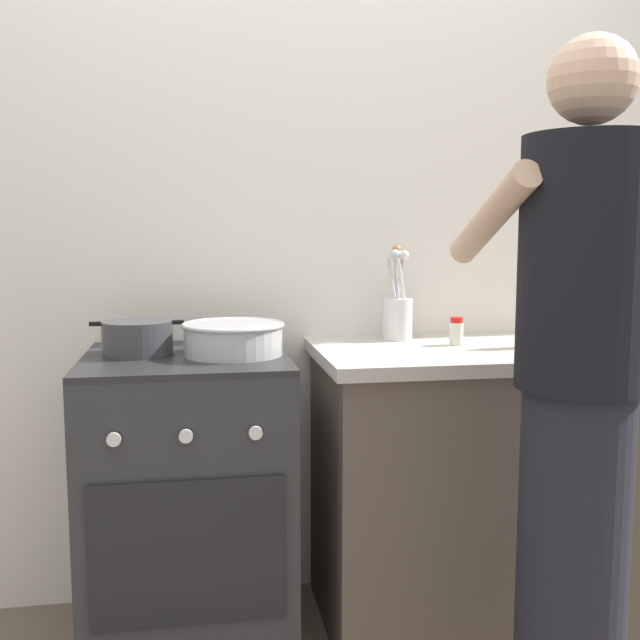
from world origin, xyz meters
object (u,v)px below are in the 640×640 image
object	(u,v)px
stove_range	(189,501)
utensil_crock	(398,311)
spice_bottle	(456,332)
pot	(138,338)
oil_bottle	(545,316)
mixing_bowl	(233,337)
person	(578,404)

from	to	relation	value
stove_range	utensil_crock	size ratio (longest dim) A/B	2.81
spice_bottle	pot	bearing A→B (deg)	-179.03
utensil_crock	oil_bottle	xyz separation A→B (m)	(0.41, -0.24, 0.00)
stove_range	oil_bottle	bearing A→B (deg)	-2.18
stove_range	pot	distance (m)	0.52
mixing_bowl	person	xyz separation A→B (m)	(0.77, -0.60, -0.09)
mixing_bowl	person	bearing A→B (deg)	-37.70
spice_bottle	person	size ratio (longest dim) A/B	0.05
mixing_bowl	spice_bottle	xyz separation A→B (m)	(0.72, 0.07, -0.01)
pot	oil_bottle	bearing A→B (deg)	-3.28
mixing_bowl	spice_bottle	size ratio (longest dim) A/B	3.35
pot	mixing_bowl	distance (m)	0.28
pot	person	xyz separation A→B (m)	(1.05, -0.65, -0.09)
oil_bottle	person	xyz separation A→B (m)	(-0.20, -0.58, -0.14)
utensil_crock	spice_bottle	size ratio (longest dim) A/B	3.51
pot	person	distance (m)	1.24
stove_range	oil_bottle	world-z (taller)	oil_bottle
oil_bottle	utensil_crock	bearing A→B (deg)	150.31
pot	stove_range	bearing A→B (deg)	-11.95
oil_bottle	person	distance (m)	0.63
person	stove_range	bearing A→B (deg)	145.87
spice_bottle	stove_range	bearing A→B (deg)	-176.90
mixing_bowl	stove_range	bearing A→B (deg)	171.28
mixing_bowl	spice_bottle	bearing A→B (deg)	5.41
stove_range	person	size ratio (longest dim) A/B	0.53
mixing_bowl	oil_bottle	bearing A→B (deg)	-1.23
stove_range	oil_bottle	xyz separation A→B (m)	(1.12, -0.04, 0.55)
stove_range	spice_bottle	bearing A→B (deg)	3.10
mixing_bowl	utensil_crock	xyz separation A→B (m)	(0.56, 0.22, 0.05)
stove_range	person	distance (m)	1.18
utensil_crock	oil_bottle	bearing A→B (deg)	-29.69
stove_range	person	world-z (taller)	person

